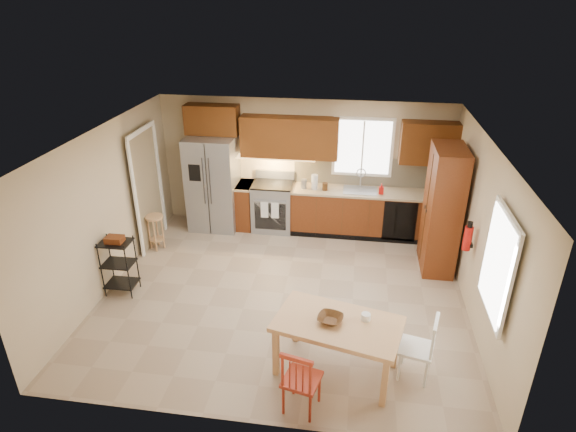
% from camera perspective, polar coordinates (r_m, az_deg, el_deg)
% --- Properties ---
extents(floor, '(5.50, 5.50, 0.00)m').
position_cam_1_polar(floor, '(7.62, -0.51, -9.12)').
color(floor, tan).
rests_on(floor, ground).
extents(ceiling, '(5.50, 5.00, 0.02)m').
position_cam_1_polar(ceiling, '(6.52, -0.60, 9.23)').
color(ceiling, silver).
rests_on(ceiling, ground).
extents(wall_back, '(5.50, 0.02, 2.50)m').
position_cam_1_polar(wall_back, '(9.26, 1.85, 6.14)').
color(wall_back, '#CCB793').
rests_on(wall_back, ground).
extents(wall_front, '(5.50, 0.02, 2.50)m').
position_cam_1_polar(wall_front, '(4.91, -5.20, -13.58)').
color(wall_front, '#CCB793').
rests_on(wall_front, ground).
extents(wall_left, '(0.02, 5.00, 2.50)m').
position_cam_1_polar(wall_left, '(7.85, -20.80, 0.68)').
color(wall_left, '#CCB793').
rests_on(wall_left, ground).
extents(wall_right, '(0.02, 5.00, 2.50)m').
position_cam_1_polar(wall_right, '(7.13, 21.86, -2.05)').
color(wall_right, '#CCB793').
rests_on(wall_right, ground).
extents(refrigerator, '(0.92, 0.75, 1.82)m').
position_cam_1_polar(refrigerator, '(9.38, -8.85, 3.86)').
color(refrigerator, gray).
rests_on(refrigerator, floor).
extents(range_stove, '(0.76, 0.63, 0.92)m').
position_cam_1_polar(range_stove, '(9.35, -1.79, 1.09)').
color(range_stove, gray).
rests_on(range_stove, floor).
extents(base_cabinet_narrow, '(0.30, 0.60, 0.90)m').
position_cam_1_polar(base_cabinet_narrow, '(9.47, -5.06, 1.27)').
color(base_cabinet_narrow, '#652E12').
rests_on(base_cabinet_narrow, floor).
extents(base_cabinet_run, '(2.92, 0.60, 0.90)m').
position_cam_1_polar(base_cabinet_run, '(9.24, 9.53, 0.37)').
color(base_cabinet_run, '#652E12').
rests_on(base_cabinet_run, floor).
extents(dishwasher, '(0.60, 0.02, 0.78)m').
position_cam_1_polar(dishwasher, '(9.02, 13.09, -0.64)').
color(dishwasher, black).
rests_on(dishwasher, floor).
extents(backsplash, '(2.92, 0.03, 0.55)m').
position_cam_1_polar(backsplash, '(9.23, 9.85, 5.19)').
color(backsplash, beige).
rests_on(backsplash, wall_back).
extents(upper_over_fridge, '(1.00, 0.35, 0.55)m').
position_cam_1_polar(upper_over_fridge, '(9.19, -8.99, 11.22)').
color(upper_over_fridge, '#5D2C0F').
rests_on(upper_over_fridge, wall_back).
extents(upper_left_block, '(1.80, 0.35, 0.75)m').
position_cam_1_polar(upper_left_block, '(8.95, 0.16, 9.32)').
color(upper_left_block, '#5D2C0F').
rests_on(upper_left_block, wall_back).
extents(upper_right_block, '(1.00, 0.35, 0.75)m').
position_cam_1_polar(upper_right_block, '(8.96, 16.37, 8.29)').
color(upper_right_block, '#5D2C0F').
rests_on(upper_right_block, wall_back).
extents(window_back, '(1.12, 0.04, 1.12)m').
position_cam_1_polar(window_back, '(9.07, 8.86, 8.07)').
color(window_back, white).
rests_on(window_back, wall_back).
extents(sink, '(0.62, 0.46, 0.16)m').
position_cam_1_polar(sink, '(9.07, 8.52, 2.79)').
color(sink, gray).
rests_on(sink, base_cabinet_run).
extents(undercab_glow, '(1.60, 0.30, 0.01)m').
position_cam_1_polar(undercab_glow, '(9.09, -1.75, 6.96)').
color(undercab_glow, '#FFBF66').
rests_on(undercab_glow, wall_back).
extents(soap_bottle, '(0.09, 0.09, 0.19)m').
position_cam_1_polar(soap_bottle, '(8.94, 11.00, 3.18)').
color(soap_bottle, '#BA120C').
rests_on(soap_bottle, base_cabinet_run).
extents(paper_towel, '(0.12, 0.12, 0.28)m').
position_cam_1_polar(paper_towel, '(8.99, 3.16, 4.05)').
color(paper_towel, white).
rests_on(paper_towel, base_cabinet_run).
extents(canister_steel, '(0.11, 0.11, 0.18)m').
position_cam_1_polar(canister_steel, '(9.03, 1.88, 3.83)').
color(canister_steel, gray).
rests_on(canister_steel, base_cabinet_run).
extents(canister_wood, '(0.10, 0.10, 0.14)m').
position_cam_1_polar(canister_wood, '(8.97, 4.40, 3.49)').
color(canister_wood, '#513115').
rests_on(canister_wood, base_cabinet_run).
extents(pantry, '(0.50, 0.95, 2.10)m').
position_cam_1_polar(pantry, '(8.21, 17.82, 0.70)').
color(pantry, '#652E12').
rests_on(pantry, floor).
extents(fire_extinguisher, '(0.12, 0.12, 0.36)m').
position_cam_1_polar(fire_extinguisher, '(7.30, 20.52, -2.50)').
color(fire_extinguisher, '#BA120C').
rests_on(fire_extinguisher, wall_right).
extents(window_right, '(0.04, 1.02, 1.32)m').
position_cam_1_polar(window_right, '(6.05, 23.67, -5.34)').
color(window_right, white).
rests_on(window_right, wall_right).
extents(doorway, '(0.04, 0.95, 2.10)m').
position_cam_1_polar(doorway, '(8.95, -16.37, 2.98)').
color(doorway, '#8C7A59').
rests_on(doorway, wall_left).
extents(dining_table, '(1.64, 1.16, 0.72)m').
position_cam_1_polar(dining_table, '(6.11, 5.78, -15.19)').
color(dining_table, tan).
rests_on(dining_table, floor).
extents(chair_red, '(0.49, 0.49, 0.87)m').
position_cam_1_polar(chair_red, '(5.60, 1.65, -18.66)').
color(chair_red, '#A32D19').
rests_on(chair_red, floor).
extents(chair_white, '(0.49, 0.49, 0.87)m').
position_cam_1_polar(chair_white, '(6.16, 14.99, -14.79)').
color(chair_white, white).
rests_on(chair_white, floor).
extents(table_bowl, '(0.36, 0.36, 0.07)m').
position_cam_1_polar(table_bowl, '(5.88, 5.02, -12.39)').
color(table_bowl, '#513115').
rests_on(table_bowl, dining_table).
extents(table_jar, '(0.12, 0.12, 0.12)m').
position_cam_1_polar(table_jar, '(5.93, 9.20, -11.88)').
color(table_jar, white).
rests_on(table_jar, dining_table).
extents(bar_stool, '(0.32, 0.32, 0.65)m').
position_cam_1_polar(bar_stool, '(9.00, -15.36, -1.87)').
color(bar_stool, tan).
rests_on(bar_stool, floor).
extents(utility_cart, '(0.47, 0.37, 0.93)m').
position_cam_1_polar(utility_cart, '(7.84, -19.37, -5.64)').
color(utility_cart, black).
rests_on(utility_cart, floor).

